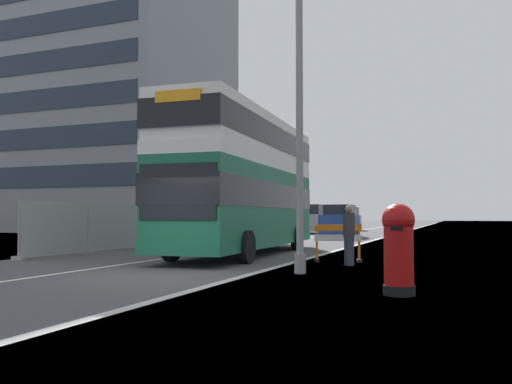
{
  "coord_description": "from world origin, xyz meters",
  "views": [
    {
      "loc": [
        6.97,
        -10.97,
        1.45
      ],
      "look_at": [
        0.73,
        4.95,
        2.2
      ],
      "focal_mm": 37.3,
      "sensor_mm": 36.0,
      "label": 1
    }
  ],
  "objects_px": {
    "red_pillar_postbox": "(399,245)",
    "car_receding_far": "(348,220)",
    "roadworks_barrier": "(338,239)",
    "car_oncoming_near": "(340,222)",
    "pedestrian_at_kerb": "(349,235)",
    "double_decker_bus": "(244,182)",
    "lamppost_foreground": "(299,95)",
    "car_receding_mid": "(312,220)"
  },
  "relations": [
    {
      "from": "red_pillar_postbox",
      "to": "car_receding_far",
      "type": "height_order",
      "value": "car_receding_far"
    },
    {
      "from": "roadworks_barrier",
      "to": "car_oncoming_near",
      "type": "height_order",
      "value": "car_oncoming_near"
    },
    {
      "from": "red_pillar_postbox",
      "to": "pedestrian_at_kerb",
      "type": "bearing_deg",
      "value": 110.43
    },
    {
      "from": "car_oncoming_near",
      "to": "pedestrian_at_kerb",
      "type": "xyz_separation_m",
      "value": [
        4.54,
        -19.32,
        -0.14
      ]
    },
    {
      "from": "double_decker_bus",
      "to": "lamppost_foreground",
      "type": "distance_m",
      "value": 6.8
    },
    {
      "from": "red_pillar_postbox",
      "to": "car_receding_mid",
      "type": "distance_m",
      "value": 33.39
    },
    {
      "from": "car_oncoming_near",
      "to": "lamppost_foreground",
      "type": "bearing_deg",
      "value": -80.07
    },
    {
      "from": "car_oncoming_near",
      "to": "car_receding_far",
      "type": "distance_m",
      "value": 16.77
    },
    {
      "from": "lamppost_foreground",
      "to": "car_oncoming_near",
      "type": "bearing_deg",
      "value": 99.93
    },
    {
      "from": "lamppost_foreground",
      "to": "red_pillar_postbox",
      "type": "bearing_deg",
      "value": -45.61
    },
    {
      "from": "red_pillar_postbox",
      "to": "car_receding_mid",
      "type": "xyz_separation_m",
      "value": [
        -10.4,
        31.73,
        0.17
      ]
    },
    {
      "from": "lamppost_foreground",
      "to": "roadworks_barrier",
      "type": "distance_m",
      "value": 5.29
    },
    {
      "from": "car_receding_far",
      "to": "pedestrian_at_kerb",
      "type": "bearing_deg",
      "value": -78.43
    },
    {
      "from": "lamppost_foreground",
      "to": "pedestrian_at_kerb",
      "type": "height_order",
      "value": "lamppost_foreground"
    },
    {
      "from": "car_oncoming_near",
      "to": "double_decker_bus",
      "type": "bearing_deg",
      "value": -89.69
    },
    {
      "from": "double_decker_bus",
      "to": "roadworks_barrier",
      "type": "relative_size",
      "value": 7.45
    },
    {
      "from": "red_pillar_postbox",
      "to": "roadworks_barrier",
      "type": "height_order",
      "value": "red_pillar_postbox"
    },
    {
      "from": "car_receding_far",
      "to": "car_oncoming_near",
      "type": "bearing_deg",
      "value": -80.37
    },
    {
      "from": "double_decker_bus",
      "to": "car_receding_mid",
      "type": "relative_size",
      "value": 2.87
    },
    {
      "from": "car_receding_mid",
      "to": "pedestrian_at_kerb",
      "type": "bearing_deg",
      "value": -72.32
    },
    {
      "from": "red_pillar_postbox",
      "to": "pedestrian_at_kerb",
      "type": "height_order",
      "value": "pedestrian_at_kerb"
    },
    {
      "from": "red_pillar_postbox",
      "to": "car_receding_far",
      "type": "xyz_separation_m",
      "value": [
        -9.35,
        41.23,
        0.12
      ]
    },
    {
      "from": "pedestrian_at_kerb",
      "to": "car_receding_far",
      "type": "bearing_deg",
      "value": 101.57
    },
    {
      "from": "lamppost_foreground",
      "to": "roadworks_barrier",
      "type": "height_order",
      "value": "lamppost_foreground"
    },
    {
      "from": "double_decker_bus",
      "to": "car_receding_far",
      "type": "relative_size",
      "value": 2.87
    },
    {
      "from": "lamppost_foreground",
      "to": "car_receding_mid",
      "type": "xyz_separation_m",
      "value": [
        -7.7,
        28.97,
        -3.41
      ]
    },
    {
      "from": "car_receding_mid",
      "to": "roadworks_barrier",
      "type": "bearing_deg",
      "value": -72.79
    },
    {
      "from": "car_receding_far",
      "to": "car_receding_mid",
      "type": "bearing_deg",
      "value": -96.33
    },
    {
      "from": "roadworks_barrier",
      "to": "car_receding_mid",
      "type": "distance_m",
      "value": 26.45
    },
    {
      "from": "double_decker_bus",
      "to": "lamppost_foreground",
      "type": "xyz_separation_m",
      "value": [
        3.75,
        -5.38,
        1.8
      ]
    },
    {
      "from": "red_pillar_postbox",
      "to": "car_receding_far",
      "type": "distance_m",
      "value": 42.28
    },
    {
      "from": "red_pillar_postbox",
      "to": "car_receding_mid",
      "type": "height_order",
      "value": "car_receding_mid"
    },
    {
      "from": "roadworks_barrier",
      "to": "car_oncoming_near",
      "type": "bearing_deg",
      "value": 102.26
    },
    {
      "from": "red_pillar_postbox",
      "to": "car_receding_far",
      "type": "bearing_deg",
      "value": 102.77
    },
    {
      "from": "double_decker_bus",
      "to": "car_receding_far",
      "type": "xyz_separation_m",
      "value": [
        -2.9,
        33.09,
        -1.65
      ]
    },
    {
      "from": "car_receding_mid",
      "to": "pedestrian_at_kerb",
      "type": "relative_size",
      "value": 2.25
    },
    {
      "from": "lamppost_foreground",
      "to": "car_receding_far",
      "type": "bearing_deg",
      "value": 99.8
    },
    {
      "from": "car_oncoming_near",
      "to": "car_receding_far",
      "type": "bearing_deg",
      "value": 99.63
    },
    {
      "from": "double_decker_bus",
      "to": "lamppost_foreground",
      "type": "height_order",
      "value": "lamppost_foreground"
    },
    {
      "from": "double_decker_bus",
      "to": "pedestrian_at_kerb",
      "type": "height_order",
      "value": "double_decker_bus"
    },
    {
      "from": "double_decker_bus",
      "to": "lamppost_foreground",
      "type": "bearing_deg",
      "value": -55.13
    },
    {
      "from": "car_oncoming_near",
      "to": "pedestrian_at_kerb",
      "type": "distance_m",
      "value": 19.85
    }
  ]
}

